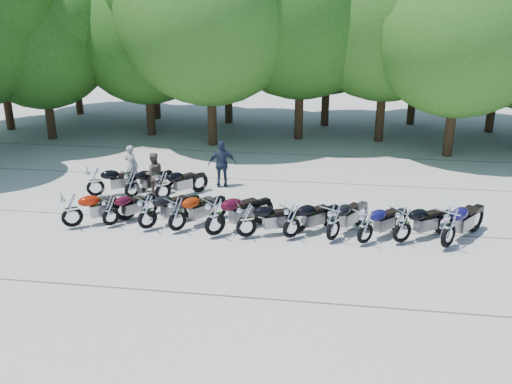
# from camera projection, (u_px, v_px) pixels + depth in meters

# --- Properties ---
(ground) EXTENTS (90.00, 90.00, 0.00)m
(ground) POSITION_uv_depth(u_px,v_px,m) (249.00, 244.00, 15.89)
(ground) COLOR #A39C93
(ground) RESTS_ON ground
(tree_1) EXTENTS (6.97, 6.97, 8.55)m
(tree_1) POSITION_uv_depth(u_px,v_px,m) (40.00, 37.00, 26.30)
(tree_1) COLOR #3A2614
(tree_1) RESTS_ON ground
(tree_2) EXTENTS (7.31, 7.31, 8.97)m
(tree_2) POSITION_uv_depth(u_px,v_px,m) (145.00, 31.00, 27.07)
(tree_2) COLOR #3A2614
(tree_2) RESTS_ON ground
(tree_3) EXTENTS (8.70, 8.70, 10.67)m
(tree_3) POSITION_uv_depth(u_px,v_px,m) (209.00, 10.00, 24.74)
(tree_3) COLOR #3A2614
(tree_3) RESTS_ON ground
(tree_4) EXTENTS (9.13, 9.13, 11.20)m
(tree_4) POSITION_uv_depth(u_px,v_px,m) (302.00, 3.00, 25.81)
(tree_4) COLOR #3A2614
(tree_4) RESTS_ON ground
(tree_5) EXTENTS (9.04, 9.04, 11.10)m
(tree_5) POSITION_uv_depth(u_px,v_px,m) (389.00, 4.00, 25.39)
(tree_5) COLOR #3A2614
(tree_5) RESTS_ON ground
(tree_6) EXTENTS (8.00, 8.00, 9.82)m
(tree_6) POSITION_uv_depth(u_px,v_px,m) (463.00, 24.00, 23.02)
(tree_6) COLOR #3A2614
(tree_6) RESTS_ON ground
(tree_9) EXTENTS (7.59, 7.59, 9.32)m
(tree_9) POSITION_uv_depth(u_px,v_px,m) (70.00, 22.00, 32.28)
(tree_9) COLOR #3A2614
(tree_9) RESTS_ON ground
(tree_10) EXTENTS (7.78, 7.78, 9.55)m
(tree_10) POSITION_uv_depth(u_px,v_px,m) (151.00, 21.00, 30.95)
(tree_10) COLOR #3A2614
(tree_10) RESTS_ON ground
(tree_11) EXTENTS (7.56, 7.56, 9.28)m
(tree_11) POSITION_uv_depth(u_px,v_px,m) (227.00, 25.00, 29.88)
(tree_11) COLOR #3A2614
(tree_11) RESTS_ON ground
(tree_12) EXTENTS (7.88, 7.88, 9.67)m
(tree_12) POSITION_uv_depth(u_px,v_px,m) (329.00, 21.00, 29.10)
(tree_12) COLOR #3A2614
(tree_12) RESTS_ON ground
(tree_13) EXTENTS (8.31, 8.31, 10.20)m
(tree_13) POSITION_uv_depth(u_px,v_px,m) (420.00, 14.00, 29.27)
(tree_13) COLOR #3A2614
(tree_13) RESTS_ON ground
(tree_14) EXTENTS (8.02, 8.02, 9.84)m
(tree_14) POSITION_uv_depth(u_px,v_px,m) (505.00, 20.00, 27.51)
(tree_14) COLOR #3A2614
(tree_14) RESTS_ON ground
(motorcycle_0) EXTENTS (2.28, 1.87, 1.29)m
(motorcycle_0) POSITION_uv_depth(u_px,v_px,m) (71.00, 209.00, 16.75)
(motorcycle_0) COLOR maroon
(motorcycle_0) RESTS_ON ground
(motorcycle_1) EXTENTS (1.70, 2.00, 1.15)m
(motorcycle_1) POSITION_uv_depth(u_px,v_px,m) (110.00, 210.00, 16.92)
(motorcycle_1) COLOR #3A0715
(motorcycle_1) RESTS_ON ground
(motorcycle_2) EXTENTS (2.05, 2.16, 1.29)m
(motorcycle_2) POSITION_uv_depth(u_px,v_px,m) (147.00, 211.00, 16.63)
(motorcycle_2) COLOR black
(motorcycle_2) RESTS_ON ground
(motorcycle_3) EXTENTS (1.94, 2.21, 1.28)m
(motorcycle_3) POSITION_uv_depth(u_px,v_px,m) (177.00, 213.00, 16.48)
(motorcycle_3) COLOR maroon
(motorcycle_3) RESTS_ON ground
(motorcycle_4) EXTENTS (2.29, 2.31, 1.41)m
(motorcycle_4) POSITION_uv_depth(u_px,v_px,m) (215.00, 216.00, 16.12)
(motorcycle_4) COLOR #3A0717
(motorcycle_4) RESTS_ON ground
(motorcycle_5) EXTENTS (2.31, 1.52, 1.26)m
(motorcycle_5) POSITION_uv_depth(u_px,v_px,m) (246.00, 219.00, 16.04)
(motorcycle_5) COLOR black
(motorcycle_5) RESTS_ON ground
(motorcycle_6) EXTENTS (2.08, 2.00, 1.25)m
(motorcycle_6) POSITION_uv_depth(u_px,v_px,m) (292.00, 220.00, 16.00)
(motorcycle_6) COLOR black
(motorcycle_6) RESTS_ON ground
(motorcycle_7) EXTENTS (1.78, 2.31, 1.29)m
(motorcycle_7) POSITION_uv_depth(u_px,v_px,m) (334.00, 222.00, 15.83)
(motorcycle_7) COLOR black
(motorcycle_7) RESTS_ON ground
(motorcycle_8) EXTENTS (2.00, 2.07, 1.25)m
(motorcycle_8) POSITION_uv_depth(u_px,v_px,m) (366.00, 225.00, 15.62)
(motorcycle_8) COLOR #0D0E3C
(motorcycle_8) RESTS_ON ground
(motorcycle_9) EXTENTS (2.27, 1.87, 1.29)m
(motorcycle_9) POSITION_uv_depth(u_px,v_px,m) (403.00, 224.00, 15.67)
(motorcycle_9) COLOR black
(motorcycle_9) RESTS_ON ground
(motorcycle_10) EXTENTS (2.13, 2.50, 1.43)m
(motorcycle_10) POSITION_uv_depth(u_px,v_px,m) (449.00, 226.00, 15.32)
(motorcycle_10) COLOR #100E3D
(motorcycle_10) RESTS_ON ground
(motorcycle_11) EXTENTS (2.27, 1.67, 1.25)m
(motorcycle_11) POSITION_uv_depth(u_px,v_px,m) (95.00, 181.00, 19.43)
(motorcycle_11) COLOR black
(motorcycle_11) RESTS_ON ground
(motorcycle_12) EXTENTS (1.77, 2.12, 1.21)m
(motorcycle_12) POSITION_uv_depth(u_px,v_px,m) (132.00, 183.00, 19.31)
(motorcycle_12) COLOR black
(motorcycle_12) RESTS_ON ground
(motorcycle_13) EXTENTS (1.94, 2.08, 1.24)m
(motorcycle_13) POSITION_uv_depth(u_px,v_px,m) (162.00, 185.00, 19.07)
(motorcycle_13) COLOR black
(motorcycle_13) RESTS_ON ground
(rider_0) EXTENTS (0.67, 0.55, 1.60)m
(rider_0) POSITION_uv_depth(u_px,v_px,m) (132.00, 166.00, 20.68)
(rider_0) COLOR gray
(rider_0) RESTS_ON ground
(rider_1) EXTENTS (0.95, 0.87, 1.59)m
(rider_1) POSITION_uv_depth(u_px,v_px,m) (154.00, 174.00, 19.68)
(rider_1) COLOR brown
(rider_1) RESTS_ON ground
(rider_2) EXTENTS (1.15, 0.72, 1.82)m
(rider_2) POSITION_uv_depth(u_px,v_px,m) (222.00, 164.00, 20.47)
(rider_2) COLOR #1C283C
(rider_2) RESTS_ON ground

